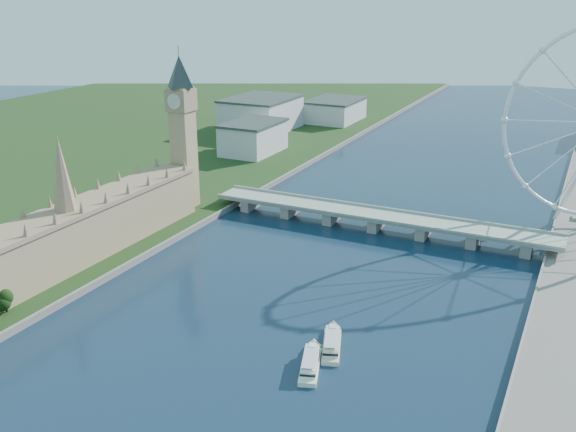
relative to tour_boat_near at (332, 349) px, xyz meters
The scene contains 6 objects.
parliament_range 158.77m from the tour_boat_near, behind, with size 24.00×200.00×70.00m.
big_ben 210.33m from the tour_boat_near, 141.88° to the left, with size 20.02×20.02×110.00m.
westminster_bridge 148.18m from the tour_boat_near, 101.28° to the left, with size 220.00×22.00×9.50m.
city_skyline 405.74m from the tour_boat_near, 88.55° to the left, with size 505.00×280.00×32.00m.
tour_boat_near is the anchor object (origin of this frame).
tour_boat_far 17.64m from the tour_boat_near, 96.41° to the right, with size 7.42×29.07×6.42m, color white, non-canonical shape.
Camera 1 is at (115.21, -64.07, 142.49)m, focal length 40.00 mm.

